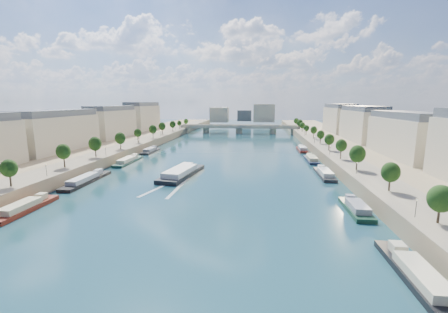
# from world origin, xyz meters

# --- Properties ---
(ground) EXTENTS (700.00, 700.00, 0.00)m
(ground) POSITION_xyz_m (0.00, 100.00, 0.00)
(ground) COLOR #0C2B35
(ground) RESTS_ON ground
(quay_left) EXTENTS (44.00, 520.00, 5.00)m
(quay_left) POSITION_xyz_m (-72.00, 100.00, 2.50)
(quay_left) COLOR #9E8460
(quay_left) RESTS_ON ground
(quay_right) EXTENTS (44.00, 520.00, 5.00)m
(quay_right) POSITION_xyz_m (72.00, 100.00, 2.50)
(quay_right) COLOR #9E8460
(quay_right) RESTS_ON ground
(pave_left) EXTENTS (14.00, 520.00, 0.10)m
(pave_left) POSITION_xyz_m (-57.00, 100.00, 5.05)
(pave_left) COLOR gray
(pave_left) RESTS_ON quay_left
(pave_right) EXTENTS (14.00, 520.00, 0.10)m
(pave_right) POSITION_xyz_m (57.00, 100.00, 5.05)
(pave_right) COLOR gray
(pave_right) RESTS_ON quay_right
(trees_left) EXTENTS (4.80, 268.80, 8.26)m
(trees_left) POSITION_xyz_m (-55.00, 102.00, 10.48)
(trees_left) COLOR #382B1E
(trees_left) RESTS_ON ground
(trees_right) EXTENTS (4.80, 268.80, 8.26)m
(trees_right) POSITION_xyz_m (55.00, 110.00, 10.48)
(trees_right) COLOR #382B1E
(trees_right) RESTS_ON ground
(lamps_left) EXTENTS (0.36, 200.36, 4.28)m
(lamps_left) POSITION_xyz_m (-52.50, 90.00, 7.78)
(lamps_left) COLOR black
(lamps_left) RESTS_ON ground
(lamps_right) EXTENTS (0.36, 200.36, 4.28)m
(lamps_right) POSITION_xyz_m (52.50, 105.00, 7.78)
(lamps_right) COLOR black
(lamps_right) RESTS_ON ground
(buildings_left) EXTENTS (16.00, 226.00, 23.20)m
(buildings_left) POSITION_xyz_m (-85.00, 112.00, 16.45)
(buildings_left) COLOR #BFB193
(buildings_left) RESTS_ON ground
(buildings_right) EXTENTS (16.00, 226.00, 23.20)m
(buildings_right) POSITION_xyz_m (85.00, 112.00, 16.45)
(buildings_right) COLOR #BFB193
(buildings_right) RESTS_ON ground
(skyline) EXTENTS (79.00, 42.00, 22.00)m
(skyline) POSITION_xyz_m (3.19, 319.52, 14.66)
(skyline) COLOR #BFB193
(skyline) RESTS_ON ground
(bridge) EXTENTS (112.00, 12.00, 8.15)m
(bridge) POSITION_xyz_m (0.00, 225.29, 5.08)
(bridge) COLOR #C1B79E
(bridge) RESTS_ON ground
(tour_barge) EXTENTS (13.40, 31.98, 4.21)m
(tour_barge) POSITION_xyz_m (-12.50, 55.15, 1.23)
(tour_barge) COLOR black
(tour_barge) RESTS_ON ground
(wake) EXTENTS (11.44, 26.02, 0.04)m
(wake) POSITION_xyz_m (-12.50, 38.63, 0.02)
(wake) COLOR silver
(wake) RESTS_ON ground
(moored_barges_left) EXTENTS (5.00, 150.60, 3.60)m
(moored_barges_left) POSITION_xyz_m (-45.50, 43.62, 0.84)
(moored_barges_left) COLOR #1C273F
(moored_barges_left) RESTS_ON ground
(moored_barges_right) EXTENTS (5.00, 159.68, 3.60)m
(moored_barges_right) POSITION_xyz_m (45.50, 57.10, 0.84)
(moored_barges_right) COLOR black
(moored_barges_right) RESTS_ON ground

